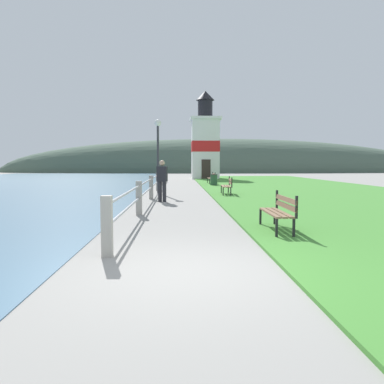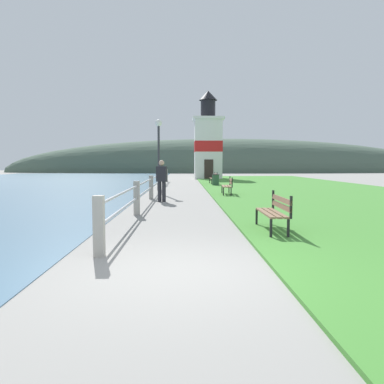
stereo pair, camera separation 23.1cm
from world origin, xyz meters
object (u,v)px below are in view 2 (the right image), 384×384
(park_bench_near, at_px, (275,210))
(lighthouse, at_px, (208,143))
(park_bench_far, at_px, (214,177))
(trash_bin, at_px, (216,180))
(park_bench_midway, at_px, (228,185))
(person_strolling, at_px, (162,179))
(lamp_post, at_px, (159,142))

(park_bench_near, relative_size, lighthouse, 0.19)
(park_bench_far, relative_size, trash_bin, 2.05)
(park_bench_near, height_order, trash_bin, park_bench_near)
(park_bench_midway, relative_size, lighthouse, 0.19)
(park_bench_near, distance_m, lighthouse, 30.49)
(park_bench_midway, relative_size, trash_bin, 2.05)
(lighthouse, distance_m, trash_bin, 12.77)
(park_bench_far, relative_size, person_strolling, 0.98)
(park_bench_midway, bearing_deg, lamp_post, -17.57)
(lighthouse, relative_size, person_strolling, 5.16)
(park_bench_far, xyz_separation_m, lighthouse, (0.19, 10.25, 3.21))
(lighthouse, xyz_separation_m, lamp_post, (-3.87, -18.79, -1.01))
(person_strolling, bearing_deg, park_bench_far, -0.69)
(trash_bin, bearing_deg, lamp_post, -119.25)
(park_bench_far, distance_m, lighthouse, 10.74)
(lamp_post, bearing_deg, park_bench_far, 66.69)
(park_bench_midway, xyz_separation_m, lighthouse, (0.28, 20.16, 3.21))
(park_bench_near, xyz_separation_m, trash_bin, (0.15, 18.00, -0.11))
(trash_bin, bearing_deg, lighthouse, 88.84)
(park_bench_far, xyz_separation_m, trash_bin, (-0.06, -2.07, -0.11))
(park_bench_far, height_order, person_strolling, person_strolling)
(park_bench_far, xyz_separation_m, person_strolling, (-3.27, -12.95, 0.41))
(park_bench_midway, xyz_separation_m, person_strolling, (-3.18, -3.03, 0.41))
(person_strolling, distance_m, lamp_post, 4.78)
(park_bench_midway, height_order, lighthouse, lighthouse)
(park_bench_near, height_order, park_bench_far, same)
(park_bench_near, height_order, park_bench_midway, same)
(park_bench_near, distance_m, park_bench_midway, 10.16)
(park_bench_far, bearing_deg, park_bench_near, 88.49)
(park_bench_near, height_order, lamp_post, lamp_post)
(park_bench_near, relative_size, park_bench_midway, 1.00)
(person_strolling, bearing_deg, park_bench_midway, -32.85)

